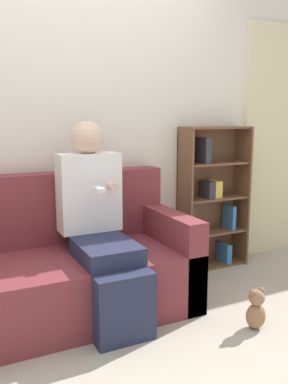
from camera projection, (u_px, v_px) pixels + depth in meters
The scene contains 7 objects.
ground_plane at pixel (107, 346), 2.29m from camera, with size 14.00×14.00×0.00m, color #B2A893.
back_wall at pixel (57, 117), 2.89m from camera, with size 10.00×0.06×2.55m.
curtain_panel at pixel (275, 142), 3.77m from camera, with size 0.72×0.04×2.09m.
couch at pixel (36, 274), 2.57m from camera, with size 1.99×0.82×0.89m.
adult_seated at pixel (99, 218), 2.58m from camera, with size 0.41×0.76×1.25m.
bookshelf at pixel (210, 200), 3.46m from camera, with size 0.60×0.23×1.20m.
teddy_bear at pixel (256, 310), 2.46m from camera, with size 0.13×0.10×0.26m.
Camera 1 is at (-0.73, -1.97, 1.26)m, focal length 38.00 mm.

